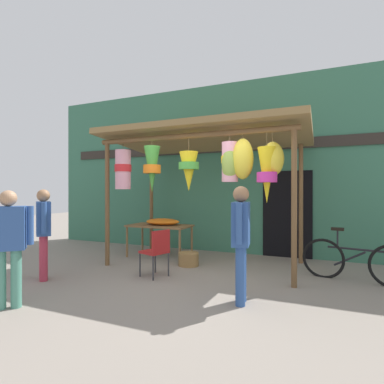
{
  "coord_description": "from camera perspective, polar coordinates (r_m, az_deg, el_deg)",
  "views": [
    {
      "loc": [
        1.95,
        -4.82,
        1.53
      ],
      "look_at": [
        -0.53,
        0.99,
        1.51
      ],
      "focal_mm": 28.38,
      "sensor_mm": 36.0,
      "label": 1
    }
  ],
  "objects": [
    {
      "name": "shop_facade",
      "position": [
        7.71,
        8.43,
        4.5
      ],
      "size": [
        10.87,
        0.29,
        4.23
      ],
      "color": "#387056",
      "rests_on": "ground_plane"
    },
    {
      "name": "wicker_basket_by_table",
      "position": [
        6.36,
        -0.65,
        -12.5
      ],
      "size": [
        0.42,
        0.42,
        0.27
      ],
      "primitive_type": "cylinder",
      "color": "olive",
      "rests_on": "ground_plane"
    },
    {
      "name": "vendor_in_orange",
      "position": [
        5.86,
        -26.15,
        -5.88
      ],
      "size": [
        0.48,
        0.42,
        1.56
      ],
      "color": "#B23347",
      "rests_on": "ground_plane"
    },
    {
      "name": "shopper_by_bananas",
      "position": [
        4.21,
        9.19,
        -7.89
      ],
      "size": [
        0.27,
        0.59,
        1.6
      ],
      "color": "#2D5193",
      "rests_on": "ground_plane"
    },
    {
      "name": "ground_plane",
      "position": [
        5.42,
        1.06,
        -16.21
      ],
      "size": [
        30.0,
        30.0,
        0.0
      ],
      "primitive_type": "plane",
      "color": "gray"
    },
    {
      "name": "display_table",
      "position": [
        7.15,
        -6.12,
        -6.74
      ],
      "size": [
        1.45,
        0.76,
        0.74
      ],
      "color": "brown",
      "rests_on": "ground_plane"
    },
    {
      "name": "folding_chair",
      "position": [
        5.51,
        -6.58,
        -10.57
      ],
      "size": [
        0.51,
        0.51,
        0.84
      ],
      "color": "#AD1E1E",
      "rests_on": "ground_plane"
    },
    {
      "name": "market_stall_canopy",
      "position": [
        6.1,
        2.52,
        8.01
      ],
      "size": [
        4.16,
        2.27,
        2.81
      ],
      "color": "brown",
      "rests_on": "ground_plane"
    },
    {
      "name": "customer_foreground",
      "position": [
        4.66,
        -31.24,
        -7.6
      ],
      "size": [
        0.45,
        0.44,
        1.54
      ],
      "color": "#4C8E7A",
      "rests_on": "ground_plane"
    },
    {
      "name": "flower_heap_on_table",
      "position": [
        7.15,
        -5.44,
        -5.57
      ],
      "size": [
        0.82,
        0.57,
        0.15
      ],
      "color": "orange",
      "rests_on": "display_table"
    },
    {
      "name": "parked_bicycle",
      "position": [
        5.91,
        28.42,
        -11.38
      ],
      "size": [
        1.73,
        0.49,
        0.92
      ],
      "color": "black",
      "rests_on": "ground_plane"
    }
  ]
}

